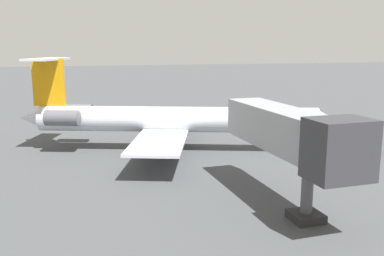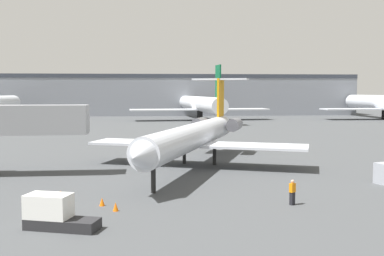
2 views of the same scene
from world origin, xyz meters
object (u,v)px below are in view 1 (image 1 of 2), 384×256
regional_jet (166,119)px  traffic_cone_mid (353,151)px  cargo_container_uld (214,115)px  traffic_cone_far (347,166)px  ground_crew_marshaller (288,125)px  traffic_cone_near (348,155)px  jet_bridge (294,135)px

regional_jet → traffic_cone_mid: 18.41m
regional_jet → cargo_container_uld: 18.13m
cargo_container_uld → traffic_cone_far: 25.73m
ground_crew_marshaller → traffic_cone_far: ground_crew_marshaller is taller
traffic_cone_near → traffic_cone_far: (-3.12, 2.36, 0.00)m
regional_jet → cargo_container_uld: (14.77, -10.25, -2.34)m
ground_crew_marshaller → traffic_cone_near: 12.53m
regional_jet → traffic_cone_near: size_ratio=55.29×
traffic_cone_far → jet_bridge: bearing=126.6°
regional_jet → ground_crew_marshaller: bearing=-73.5°
regional_jet → traffic_cone_near: 17.57m
jet_bridge → traffic_cone_mid: jet_bridge is taller
traffic_cone_far → cargo_container_uld: bearing=6.5°
jet_bridge → ground_crew_marshaller: (22.48, -12.35, -4.00)m
ground_crew_marshaller → traffic_cone_near: bearing=176.6°
regional_jet → jet_bridge: 18.16m
traffic_cone_mid → traffic_cone_near: bearing=126.0°
regional_jet → traffic_cone_far: 17.28m
jet_bridge → regional_jet: bearing=12.6°
jet_bridge → ground_crew_marshaller: 25.96m
jet_bridge → traffic_cone_far: size_ratio=23.64×
regional_jet → jet_bridge: bearing=-167.4°
cargo_container_uld → traffic_cone_far: cargo_container_uld is taller
traffic_cone_mid → traffic_cone_far: size_ratio=1.00×
jet_bridge → ground_crew_marshaller: bearing=-28.8°
regional_jet → jet_bridge: (-17.65, -3.93, 1.66)m
jet_bridge → traffic_cone_far: jet_bridge is taller
ground_crew_marshaller → traffic_cone_near: (-12.50, 0.74, -0.58)m
regional_jet → traffic_cone_mid: regional_jet is taller
cargo_container_uld → traffic_cone_near: cargo_container_uld is taller
ground_crew_marshaller → traffic_cone_far: size_ratio=3.07×
cargo_container_uld → traffic_cone_near: bearing=-166.7°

